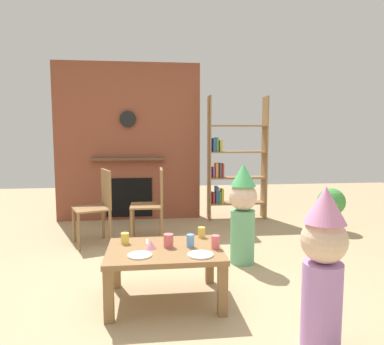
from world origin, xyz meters
TOP-DOWN VIEW (x-y plane):
  - ground_plane at (0.00, 0.00)m, footprint 12.00×12.00m
  - brick_fireplace_feature at (-0.58, 2.60)m, footprint 2.20×0.28m
  - bookshelf at (1.00, 2.40)m, footprint 0.90×0.28m
  - coffee_table at (-0.15, -0.27)m, footprint 0.91×0.68m
  - paper_cup_near_left at (0.19, -0.00)m, footprint 0.06×0.06m
  - paper_cup_near_right at (-0.11, -0.24)m, footprint 0.08×0.08m
  - paper_cup_center at (0.06, -0.26)m, footprint 0.06×0.06m
  - paper_cup_far_left at (0.25, -0.32)m, footprint 0.07×0.07m
  - paper_cup_far_right at (-0.47, -0.11)m, footprint 0.07×0.07m
  - paper_plate_front at (0.11, -0.47)m, footprint 0.20×0.20m
  - paper_plate_rear at (-0.34, -0.43)m, footprint 0.18×0.18m
  - birthday_cake_slice at (-0.26, -0.26)m, footprint 0.10×0.10m
  - table_fork at (-0.29, -0.08)m, footprint 0.02×0.15m
  - child_with_cone_hat at (0.80, -1.02)m, footprint 0.28×0.28m
  - child_in_pink at (0.68, 0.48)m, footprint 0.29×0.29m
  - dining_chair_left at (-0.88, 1.33)m, footprint 0.51×0.51m
  - dining_chair_middle at (-0.21, 1.40)m, footprint 0.40×0.40m
  - potted_plant_tall at (2.21, 1.56)m, footprint 0.38×0.38m

SIDE VIEW (x-z plane):
  - ground_plane at x=0.00m, z-range 0.00..0.00m
  - potted_plant_tall at x=2.21m, z-range 0.05..0.64m
  - coffee_table at x=-0.15m, z-range 0.14..0.57m
  - table_fork at x=-0.29m, z-range 0.43..0.43m
  - paper_plate_front at x=0.11m, z-range 0.43..0.44m
  - paper_plate_rear at x=-0.34m, z-range 0.43..0.44m
  - birthday_cake_slice at x=-0.26m, z-range 0.43..0.50m
  - paper_cup_far_right at x=-0.47m, z-range 0.43..0.52m
  - paper_cup_near_left at x=0.19m, z-range 0.43..0.52m
  - paper_cup_center at x=0.06m, z-range 0.43..0.53m
  - paper_cup_far_left at x=0.25m, z-range 0.43..0.53m
  - paper_cup_near_right at x=-0.11m, z-range 0.43..0.53m
  - dining_chair_left at x=-0.88m, z-range 0.06..0.96m
  - dining_chair_middle at x=-0.21m, z-range 0.06..0.96m
  - child_with_cone_hat at x=0.80m, z-range 0.03..1.05m
  - child_in_pink at x=0.68m, z-range 0.03..1.06m
  - bookshelf at x=1.00m, z-range -0.09..1.81m
  - brick_fireplace_feature at x=-0.58m, z-range -0.01..2.39m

